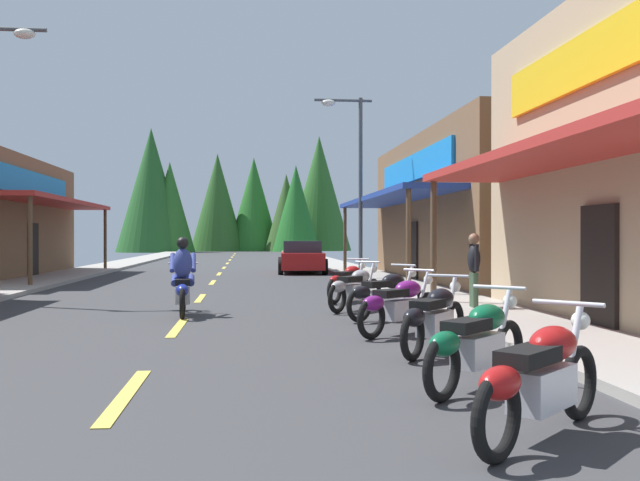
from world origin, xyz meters
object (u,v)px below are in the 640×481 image
object	(u,v)px
motorcycle_parked_right_0	(541,377)
motorcycle_parked_right_2	(434,317)
motorcycle_parked_right_1	(477,342)
motorcycle_parked_right_3	(400,304)
motorcycle_parked_right_6	(348,282)
parked_car_curbside	(302,257)
streetlamp_right	(352,163)
rider_cruising_lead	(183,283)
motorcycle_parked_right_4	(385,294)
motorcycle_parked_right_5	(355,288)
pedestrian_browsing	(474,267)

from	to	relation	value
motorcycle_parked_right_0	motorcycle_parked_right_2	distance (m)	3.96
motorcycle_parked_right_1	motorcycle_parked_right_3	xyz separation A→B (m)	(0.08, 3.95, 0.00)
motorcycle_parked_right_2	motorcycle_parked_right_6	bearing A→B (deg)	37.96
motorcycle_parked_right_2	parked_car_curbside	bearing A→B (deg)	37.79
streetlamp_right	motorcycle_parked_right_2	bearing A→B (deg)	-94.49
parked_car_curbside	motorcycle_parked_right_6	bearing A→B (deg)	-176.98
motorcycle_parked_right_0	rider_cruising_lead	distance (m)	9.53
motorcycle_parked_right_1	rider_cruising_lead	world-z (taller)	rider_cruising_lead
motorcycle_parked_right_3	rider_cruising_lead	size ratio (longest dim) A/B	0.79
motorcycle_parked_right_4	motorcycle_parked_right_0	bearing A→B (deg)	-129.90
motorcycle_parked_right_0	motorcycle_parked_right_5	xyz separation A→B (m)	(0.04, 9.37, 0.00)
motorcycle_parked_right_0	pedestrian_browsing	xyz separation A→B (m)	(2.41, 8.66, 0.46)
motorcycle_parked_right_6	motorcycle_parked_right_2	bearing A→B (deg)	-144.26
motorcycle_parked_right_3	motorcycle_parked_right_5	world-z (taller)	same
parked_car_curbside	rider_cruising_lead	bearing A→B (deg)	169.74
motorcycle_parked_right_3	motorcycle_parked_right_4	world-z (taller)	same
motorcycle_parked_right_3	motorcycle_parked_right_4	size ratio (longest dim) A/B	0.96
motorcycle_parked_right_1	motorcycle_parked_right_6	distance (m)	9.57
motorcycle_parked_right_4	parked_car_curbside	size ratio (longest dim) A/B	0.40
motorcycle_parked_right_3	motorcycle_parked_right_2	bearing A→B (deg)	-128.20
motorcycle_parked_right_2	pedestrian_browsing	bearing A→B (deg)	12.81
motorcycle_parked_right_4	motorcycle_parked_right_5	size ratio (longest dim) A/B	1.03
motorcycle_parked_right_5	parked_car_curbside	bearing A→B (deg)	39.53
motorcycle_parked_right_3	rider_cruising_lead	distance (m)	4.87
motorcycle_parked_right_3	pedestrian_browsing	world-z (taller)	pedestrian_browsing
motorcycle_parked_right_1	motorcycle_parked_right_2	bearing A→B (deg)	41.33
motorcycle_parked_right_2	parked_car_curbside	world-z (taller)	parked_car_curbside
motorcycle_parked_right_1	parked_car_curbside	distance (m)	22.93
motorcycle_parked_right_6	streetlamp_right	bearing A→B (deg)	25.66
motorcycle_parked_right_4	motorcycle_parked_right_1	bearing A→B (deg)	-129.73
streetlamp_right	motorcycle_parked_right_1	world-z (taller)	streetlamp_right
motorcycle_parked_right_0	motorcycle_parked_right_1	bearing A→B (deg)	44.36
streetlamp_right	motorcycle_parked_right_6	size ratio (longest dim) A/B	3.58
motorcycle_parked_right_4	motorcycle_parked_right_5	world-z (taller)	same
motorcycle_parked_right_3	motorcycle_parked_right_6	world-z (taller)	same
motorcycle_parked_right_4	motorcycle_parked_right_3	bearing A→B (deg)	-132.33
motorcycle_parked_right_3	motorcycle_parked_right_4	xyz separation A→B (m)	(0.18, 2.03, 0.00)
motorcycle_parked_right_0	motorcycle_parked_right_4	xyz separation A→B (m)	(0.36, 7.74, 0.00)
rider_cruising_lead	motorcycle_parked_right_6	bearing A→B (deg)	-60.85
motorcycle_parked_right_2	motorcycle_parked_right_5	size ratio (longest dim) A/B	1.03
rider_cruising_lead	pedestrian_browsing	world-z (taller)	pedestrian_browsing
motorcycle_parked_right_1	parked_car_curbside	size ratio (longest dim) A/B	0.36
motorcycle_parked_right_2	motorcycle_parked_right_4	bearing A→B (deg)	35.81
motorcycle_parked_right_2	pedestrian_browsing	xyz separation A→B (m)	(2.15, 4.70, 0.46)
motorcycle_parked_right_1	motorcycle_parked_right_2	distance (m)	2.19
motorcycle_parked_right_5	motorcycle_parked_right_6	size ratio (longest dim) A/B	0.95
motorcycle_parked_right_0	motorcycle_parked_right_6	bearing A→B (deg)	46.69
motorcycle_parked_right_0	pedestrian_browsing	distance (m)	9.00
motorcycle_parked_right_0	rider_cruising_lead	xyz separation A→B (m)	(-3.54, 8.85, 0.17)
motorcycle_parked_right_1	parked_car_curbside	xyz separation A→B (m)	(0.01, 22.93, 0.20)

